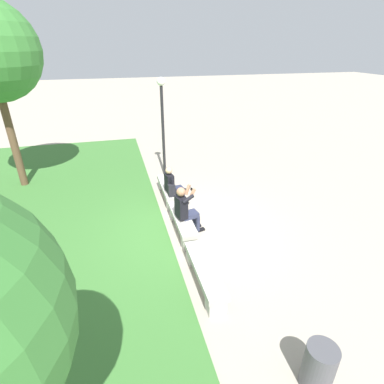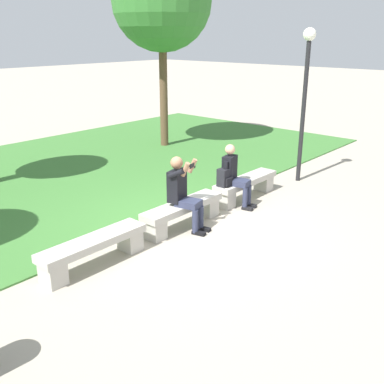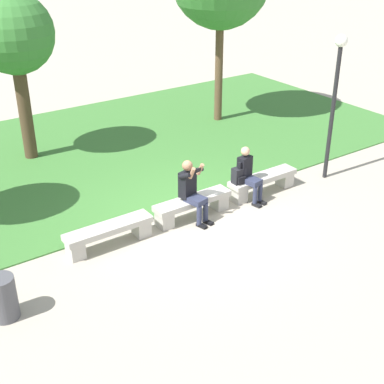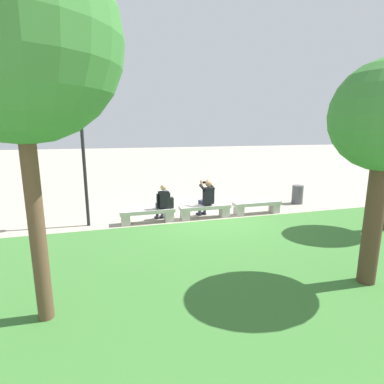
# 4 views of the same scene
# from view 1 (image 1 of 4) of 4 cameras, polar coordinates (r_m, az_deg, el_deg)

# --- Properties ---
(ground_plane) EXTENTS (80.00, 80.00, 0.00)m
(ground_plane) POSITION_cam_1_polar(r_m,az_deg,el_deg) (7.89, -1.86, -7.51)
(ground_plane) COLOR #A89E8C
(bench_main) EXTENTS (1.78, 0.40, 0.45)m
(bench_main) POSITION_cam_1_polar(r_m,az_deg,el_deg) (6.21, 2.43, -15.08)
(bench_main) COLOR #B7B2A8
(bench_main) RESTS_ON ground
(bench_near) EXTENTS (1.78, 0.40, 0.45)m
(bench_near) POSITION_cam_1_polar(r_m,az_deg,el_deg) (7.73, -1.89, -5.70)
(bench_near) COLOR #B7B2A8
(bench_near) RESTS_ON ground
(bench_mid) EXTENTS (1.78, 0.40, 0.45)m
(bench_mid) POSITION_cam_1_polar(r_m,az_deg,el_deg) (9.42, -4.63, 0.48)
(bench_mid) COLOR #B7B2A8
(bench_mid) RESTS_ON ground
(person_photographer) EXTENTS (0.53, 0.77, 1.32)m
(person_photographer) POSITION_cam_1_polar(r_m,az_deg,el_deg) (7.46, -1.24, -3.06)
(person_photographer) COLOR black
(person_photographer) RESTS_ON ground
(person_distant) EXTENTS (0.48, 0.71, 1.26)m
(person_distant) POSITION_cam_1_polar(r_m,az_deg,el_deg) (8.82, -3.68, 1.32)
(person_distant) COLOR black
(person_distant) RESTS_ON ground
(backpack) EXTENTS (0.28, 0.24, 0.43)m
(backpack) POSITION_cam_1_polar(r_m,az_deg,el_deg) (8.65, -3.91, 0.45)
(backpack) COLOR black
(backpack) RESTS_ON bench_mid
(trash_bin) EXTENTS (0.44, 0.44, 0.75)m
(trash_bin) POSITION_cam_1_polar(r_m,az_deg,el_deg) (5.13, 22.98, -28.33)
(trash_bin) COLOR #4C4C51
(trash_bin) RESTS_ON ground
(lamp_post) EXTENTS (0.28, 0.28, 3.44)m
(lamp_post) POSITION_cam_1_polar(r_m,az_deg,el_deg) (10.55, -5.68, 14.74)
(lamp_post) COLOR black
(lamp_post) RESTS_ON ground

